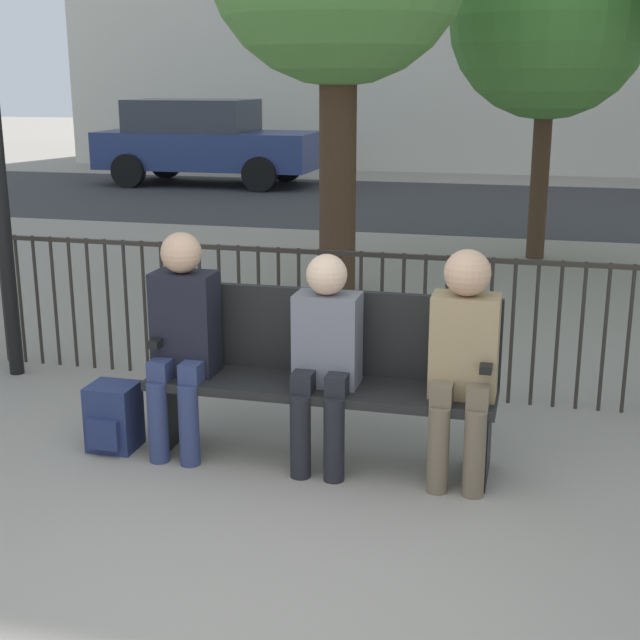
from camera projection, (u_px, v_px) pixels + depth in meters
name	position (u px, v px, depth m)	size (l,w,h in m)	color
ground_plane	(216.00, 632.00, 3.38)	(80.00, 80.00, 0.00)	gray
park_bench	(324.00, 370.00, 4.84)	(1.88, 0.45, 0.92)	black
seated_person_0	(182.00, 331.00, 4.84)	(0.34, 0.39, 1.24)	navy
seated_person_1	(325.00, 350.00, 4.66)	(0.34, 0.39, 1.16)	black
seated_person_2	(463.00, 352.00, 4.49)	(0.34, 0.39, 1.22)	brown
backpack	(113.00, 417.00, 5.01)	(0.26, 0.28, 0.38)	navy
fence_railing	(361.00, 310.00, 5.84)	(9.01, 0.03, 0.95)	#2D2823
tree_0	(550.00, 18.00, 9.66)	(2.19, 2.19, 3.76)	#422D1E
street_surface	(475.00, 205.00, 14.60)	(24.00, 6.00, 0.01)	#333335
parked_car_0	(204.00, 141.00, 17.21)	(4.20, 1.94, 1.62)	navy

